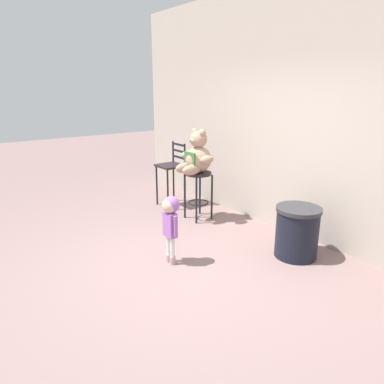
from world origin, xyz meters
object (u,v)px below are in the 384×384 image
(trash_bin, at_px, (297,232))
(bar_chair_empty, at_px, (172,169))
(child_walking, at_px, (170,215))
(teddy_bear, at_px, (197,157))
(bar_stool_with_teddy, at_px, (198,185))

(trash_bin, bearing_deg, bar_chair_empty, -177.28)
(child_walking, relative_size, bar_chair_empty, 0.75)
(bar_chair_empty, bearing_deg, child_walking, -33.95)
(teddy_bear, height_order, trash_bin, teddy_bear)
(teddy_bear, height_order, bar_chair_empty, teddy_bear)
(child_walking, bearing_deg, trash_bin, -14.85)
(child_walking, bearing_deg, bar_stool_with_teddy, 55.48)
(bar_stool_with_teddy, relative_size, trash_bin, 1.19)
(child_walking, relative_size, trash_bin, 1.30)
(child_walking, xyz_separation_m, bar_chair_empty, (-1.85, 1.24, 0.05))
(teddy_bear, height_order, child_walking, teddy_bear)
(teddy_bear, bearing_deg, trash_bin, 6.48)
(child_walking, xyz_separation_m, trash_bin, (0.79, 1.37, -0.29))
(bar_stool_with_teddy, relative_size, bar_chair_empty, 0.69)
(bar_chair_empty, bearing_deg, trash_bin, 2.72)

